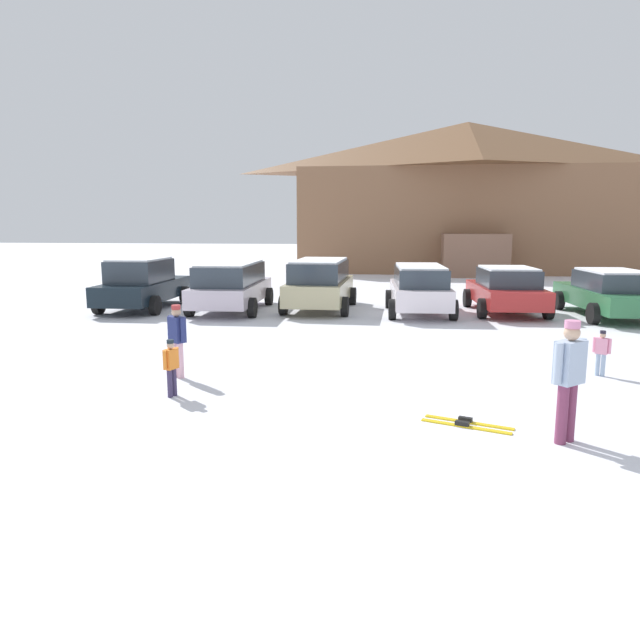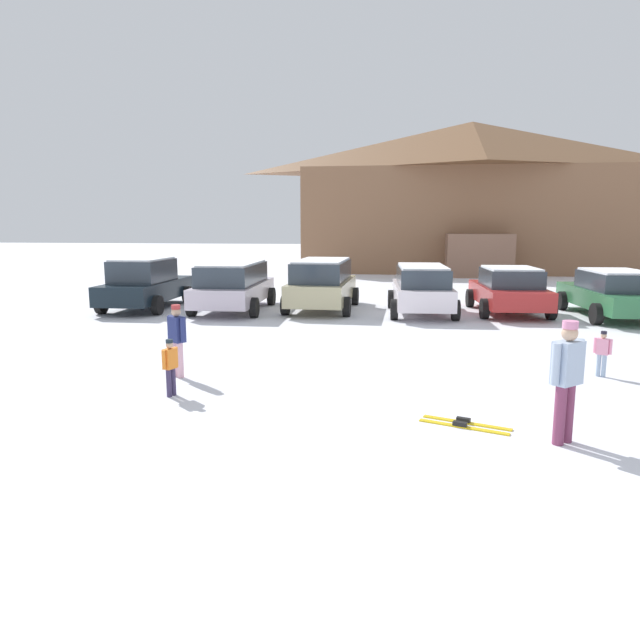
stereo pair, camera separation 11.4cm
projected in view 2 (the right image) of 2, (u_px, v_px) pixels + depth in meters
The scene contains 13 objects.
ground at pixel (377, 487), 6.38m from camera, with size 160.00×160.00×0.00m, color silver.
ski_lodge at pixel (470, 196), 36.57m from camera, with size 21.15×11.48×9.31m.
parked_black_sedan at pixel (145, 284), 19.80m from camera, with size 2.18×4.54×1.77m.
parked_silver_wagon at pixel (233, 285), 19.34m from camera, with size 2.34×4.68×1.65m.
parked_beige_suv at pixel (322, 283), 19.53m from camera, with size 2.32×4.47×1.73m.
parked_white_suv at pixel (422, 288), 18.60m from camera, with size 2.23×4.12×1.60m.
parked_red_sedan at pixel (509, 290), 18.78m from camera, with size 2.38×4.29×1.53m.
parked_green_coupe at pixel (613, 293), 17.92m from camera, with size 2.45×4.88×1.51m.
skier_child_in_pink_snowsuit at pixel (602, 351), 10.94m from camera, with size 0.30×0.22×0.89m.
skier_adult_in_blue_parka at pixel (567, 375), 7.52m from camera, with size 0.50×0.44×1.67m.
skier_teen_in_navy_coat at pixel (177, 336), 10.87m from camera, with size 0.43×0.37×1.41m.
skier_child_in_orange_jacket at pixel (170, 364), 9.68m from camera, with size 0.21×0.35×0.99m.
pair_of_skis at pixel (464, 424), 8.34m from camera, with size 1.33×0.73×0.08m.
Camera 2 is at (0.15, -6.01, 2.90)m, focal length 32.00 mm.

